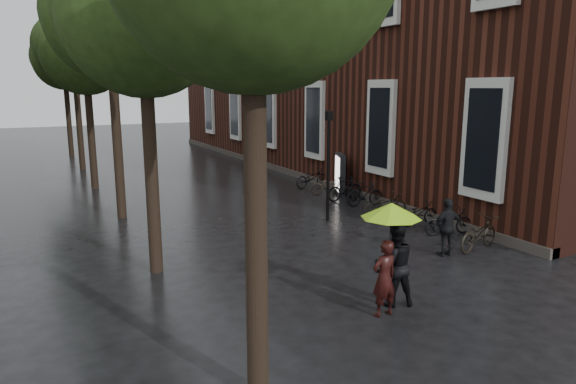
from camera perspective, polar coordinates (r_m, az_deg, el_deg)
ground at (r=9.76m, az=22.48°, el=-17.08°), size 120.00×120.00×0.00m
brick_building at (r=30.25m, az=7.65°, el=14.29°), size 10.20×33.20×12.00m
street_trees at (r=21.51m, az=-20.65°, el=15.71°), size 4.33×34.03×8.91m
person_burgundy at (r=10.55m, az=10.63°, el=-9.38°), size 0.60×0.41×1.59m
person_black at (r=11.06m, az=11.74°, el=-7.88°), size 1.03×0.89×1.79m
lime_umbrella at (r=10.32m, az=11.40°, el=-2.02°), size 1.21×1.21×1.78m
pedestrian_walking at (r=14.59m, az=17.30°, el=-3.77°), size 0.97×0.48×1.60m
parked_bicycles at (r=19.18m, az=9.93°, el=-0.87°), size 2.23×11.01×1.00m
ad_lightbox at (r=21.89m, az=5.79°, el=1.96°), size 0.27×1.17×1.76m
lamp_post at (r=17.37m, az=4.50°, el=4.10°), size 0.19×0.19×3.75m
cycle_sign at (r=24.14m, az=-18.12°, el=4.40°), size 0.14×0.48×2.64m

